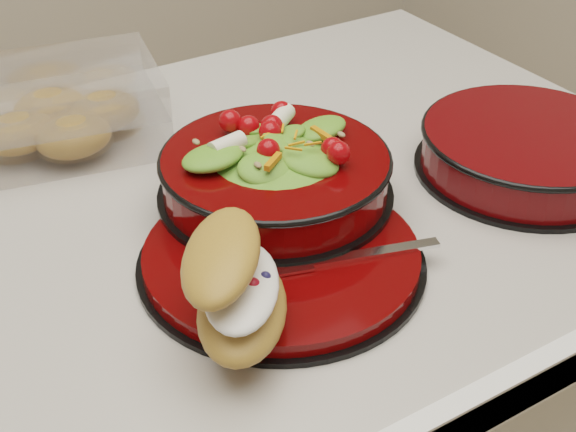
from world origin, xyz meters
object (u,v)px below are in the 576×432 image
salad_bowl (275,165)px  extra_bowl (527,149)px  croissant (238,285)px  fork (349,257)px  pastry_box (60,111)px  dinner_plate (283,257)px

salad_bowl → extra_bowl: (0.29, -0.08, -0.03)m
croissant → salad_bowl: bearing=-6.3°
fork → pastry_box: bearing=37.1°
fork → salad_bowl: bearing=18.3°
dinner_plate → croissant: croissant is taller
salad_bowl → pastry_box: size_ratio=0.94×
pastry_box → extra_bowl: bearing=-27.3°
pastry_box → croissant: bearing=-76.4°
pastry_box → extra_bowl: size_ratio=1.06×
fork → croissant: bearing=116.5°
croissant → fork: bearing=-46.7°
dinner_plate → extra_bowl: extra_bowl is taller
dinner_plate → fork: size_ratio=1.69×
fork → pastry_box: 0.43m
fork → extra_bowl: extra_bowl is taller
croissant → pastry_box: (-0.02, 0.42, -0.02)m
fork → pastry_box: (-0.15, 0.40, 0.02)m
dinner_plate → pastry_box: 0.37m
salad_bowl → croissant: bearing=-129.9°
extra_bowl → dinner_plate: bearing=-179.2°
dinner_plate → extra_bowl: size_ratio=1.12×
extra_bowl → pastry_box: bearing=141.4°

